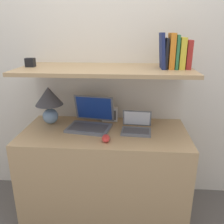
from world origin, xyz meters
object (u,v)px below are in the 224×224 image
object	(u,v)px
laptop_small	(136,127)
book_red	(188,55)
book_yellow	(181,53)
table_lamp	(49,100)
book_green	(176,52)
book_black	(166,53)
laptop_large	(91,121)
router_box	(110,114)
book_orange	(171,51)
computer_mouse	(106,138)
shelf_gadget	(30,62)
book_navy	(162,51)

from	to	relation	value
laptop_small	book_red	size ratio (longest dim) A/B	1.19
laptop_small	book_yellow	distance (m)	0.66
laptop_small	book_red	world-z (taller)	book_red
table_lamp	book_yellow	world-z (taller)	book_yellow
book_green	book_black	xyz separation A→B (m)	(-0.08, 0.00, -0.01)
laptop_large	book_green	size ratio (longest dim) A/B	1.59
table_lamp	router_box	world-z (taller)	table_lamp
table_lamp	book_orange	xyz separation A→B (m)	(0.98, -0.06, 0.42)
book_green	book_black	distance (m)	0.08
router_box	computer_mouse	bearing A→B (deg)	-89.45
computer_mouse	book_red	distance (m)	0.86
table_lamp	book_green	world-z (taller)	book_green
book_yellow	shelf_gadget	size ratio (longest dim) A/B	3.26
book_red	router_box	bearing A→B (deg)	164.37
router_box	book_navy	world-z (taller)	book_navy
book_green	book_navy	bearing A→B (deg)	-180.00
shelf_gadget	table_lamp	bearing A→B (deg)	32.42
laptop_large	book_black	bearing A→B (deg)	-0.55
book_yellow	book_black	size ratio (longest dim) A/B	1.02
laptop_large	book_navy	size ratio (longest dim) A/B	1.50
laptop_small	book_navy	size ratio (longest dim) A/B	0.95
table_lamp	book_orange	distance (m)	1.07
book_red	laptop_small	bearing A→B (deg)	-170.92
shelf_gadget	book_black	bearing A→B (deg)	0.00
laptop_large	book_black	world-z (taller)	book_black
laptop_large	book_yellow	distance (m)	0.89
book_orange	book_navy	size ratio (longest dim) A/B	0.99
laptop_large	computer_mouse	world-z (taller)	laptop_large
book_red	shelf_gadget	size ratio (longest dim) A/B	2.99
router_box	book_orange	world-z (taller)	book_orange
table_lamp	book_red	world-z (taller)	book_red
book_green	computer_mouse	bearing A→B (deg)	-153.55
laptop_large	table_lamp	bearing A→B (deg)	170.89
laptop_large	book_yellow	world-z (taller)	book_yellow
table_lamp	computer_mouse	size ratio (longest dim) A/B	2.82
book_orange	router_box	bearing A→B (deg)	160.53
book_green	book_orange	world-z (taller)	book_orange
laptop_large	router_box	distance (m)	0.22
table_lamp	laptop_small	size ratio (longest dim) A/B	1.32
book_green	shelf_gadget	bearing A→B (deg)	-180.00
laptop_small	router_box	distance (m)	0.32
book_black	shelf_gadget	size ratio (longest dim) A/B	3.18
shelf_gadget	computer_mouse	bearing A→B (deg)	-22.02
book_yellow	book_orange	world-z (taller)	book_orange
laptop_large	router_box	world-z (taller)	laptop_large
book_green	book_navy	size ratio (longest dim) A/B	0.94
book_orange	shelf_gadget	bearing A→B (deg)	180.00
book_orange	book_black	distance (m)	0.04
computer_mouse	router_box	xyz separation A→B (m)	(-0.00, 0.41, 0.04)
book_red	book_navy	xyz separation A→B (m)	(-0.19, 0.00, 0.03)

